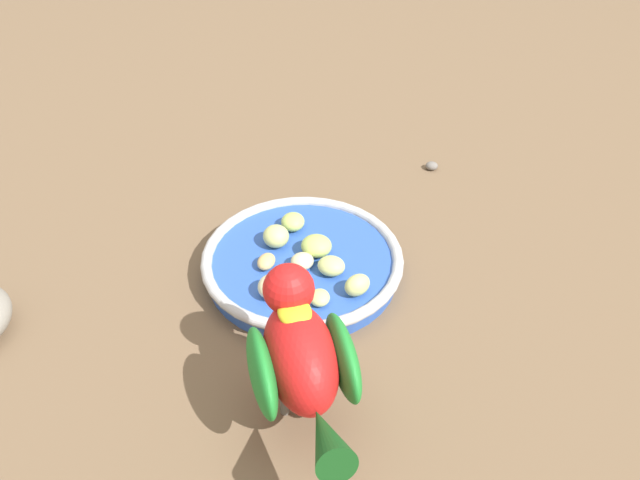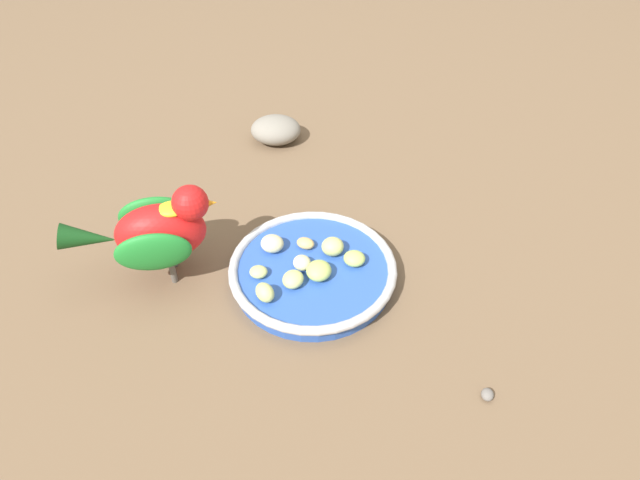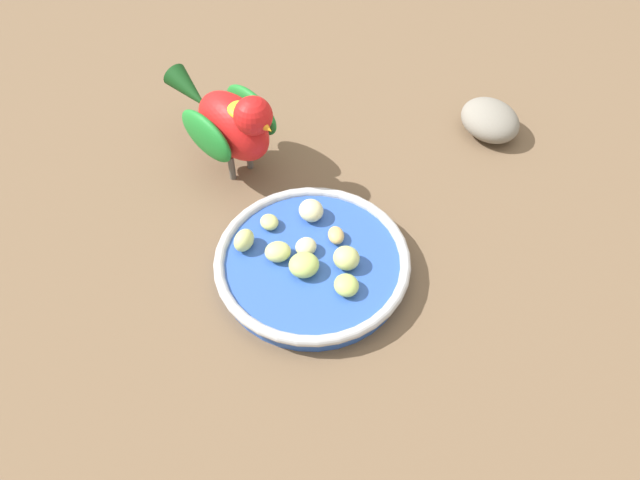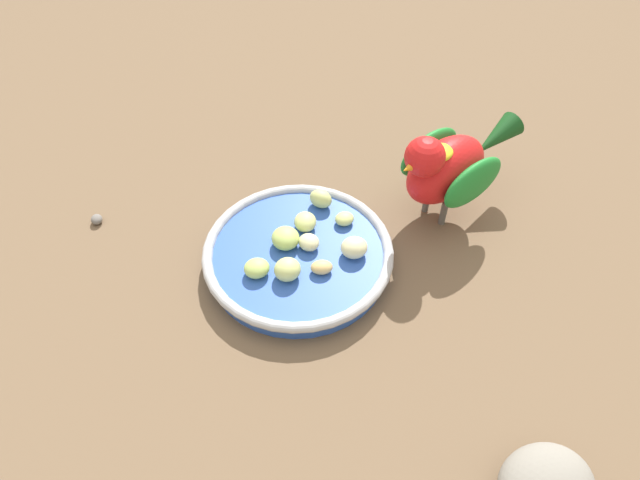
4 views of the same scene
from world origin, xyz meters
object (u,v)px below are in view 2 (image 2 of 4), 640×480
(apple_piece_7, at_px, (354,258))
(apple_piece_3, at_px, (265,292))
(pebble_0, at_px, (487,395))
(feeding_bowl, at_px, (310,272))
(apple_piece_5, at_px, (272,244))
(apple_piece_2, at_px, (258,272))
(apple_piece_8, at_px, (302,263))
(rock_large, at_px, (276,130))
(apple_piece_1, at_px, (318,271))
(apple_piece_4, at_px, (333,246))
(parrot, at_px, (157,230))
(apple_piece_6, at_px, (293,279))
(apple_piece_0, at_px, (305,243))

(apple_piece_7, bearing_deg, apple_piece_3, 92.09)
(apple_piece_7, xyz_separation_m, pebble_0, (-0.25, -0.04, -0.03))
(feeding_bowl, xyz_separation_m, apple_piece_5, (0.06, 0.03, 0.02))
(apple_piece_2, relative_size, apple_piece_3, 0.80)
(apple_piece_7, bearing_deg, feeding_bowl, 73.02)
(apple_piece_8, xyz_separation_m, pebble_0, (-0.27, -0.11, -0.03))
(apple_piece_2, distance_m, apple_piece_5, 0.05)
(apple_piece_3, height_order, apple_piece_5, same)
(apple_piece_8, distance_m, rock_large, 0.36)
(apple_piece_1, relative_size, rock_large, 0.39)
(pebble_0, bearing_deg, apple_piece_2, 31.43)
(apple_piece_3, xyz_separation_m, apple_piece_5, (0.08, -0.05, -0.00))
(apple_piece_1, distance_m, apple_piece_7, 0.06)
(apple_piece_2, height_order, apple_piece_7, apple_piece_7)
(apple_piece_5, distance_m, apple_piece_8, 0.06)
(apple_piece_1, bearing_deg, apple_piece_4, -50.35)
(apple_piece_2, height_order, apple_piece_8, apple_piece_8)
(apple_piece_3, relative_size, apple_piece_5, 0.93)
(apple_piece_5, bearing_deg, apple_piece_7, -129.97)
(apple_piece_1, distance_m, apple_piece_2, 0.08)
(pebble_0, bearing_deg, apple_piece_4, 12.53)
(apple_piece_3, bearing_deg, parrot, 38.60)
(apple_piece_3, bearing_deg, apple_piece_2, -10.67)
(apple_piece_1, distance_m, parrot, 0.22)
(apple_piece_1, relative_size, pebble_0, 2.11)
(apple_piece_2, bearing_deg, apple_piece_6, -135.49)
(apple_piece_5, xyz_separation_m, rock_large, (0.29, -0.13, -0.01))
(apple_piece_4, distance_m, rock_large, 0.34)
(apple_piece_2, bearing_deg, rock_large, -26.98)
(apple_piece_0, distance_m, parrot, 0.21)
(apple_piece_2, relative_size, apple_piece_7, 0.81)
(apple_piece_6, xyz_separation_m, pebble_0, (-0.25, -0.14, -0.03))
(apple_piece_6, xyz_separation_m, apple_piece_8, (0.02, -0.02, -0.00))
(apple_piece_0, height_order, apple_piece_2, same)
(apple_piece_5, distance_m, apple_piece_7, 0.12)
(feeding_bowl, bearing_deg, rock_large, -15.84)
(apple_piece_7, xyz_separation_m, parrot, (0.12, 0.24, 0.05))
(apple_piece_6, distance_m, apple_piece_8, 0.03)
(parrot, xyz_separation_m, pebble_0, (-0.37, -0.28, -0.08))
(apple_piece_0, xyz_separation_m, apple_piece_7, (-0.06, -0.05, 0.00))
(apple_piece_4, height_order, pebble_0, apple_piece_4)
(apple_piece_4, height_order, parrot, parrot)
(parrot, xyz_separation_m, rock_large, (0.25, -0.28, -0.06))
(apple_piece_8, relative_size, rock_large, 0.29)
(apple_piece_4, xyz_separation_m, rock_large, (0.34, -0.06, -0.01))
(apple_piece_0, bearing_deg, apple_piece_5, 69.90)
(apple_piece_0, distance_m, apple_piece_4, 0.04)
(parrot, bearing_deg, apple_piece_2, -20.94)
(apple_piece_8, bearing_deg, apple_piece_3, 114.23)
(feeding_bowl, height_order, apple_piece_8, apple_piece_8)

